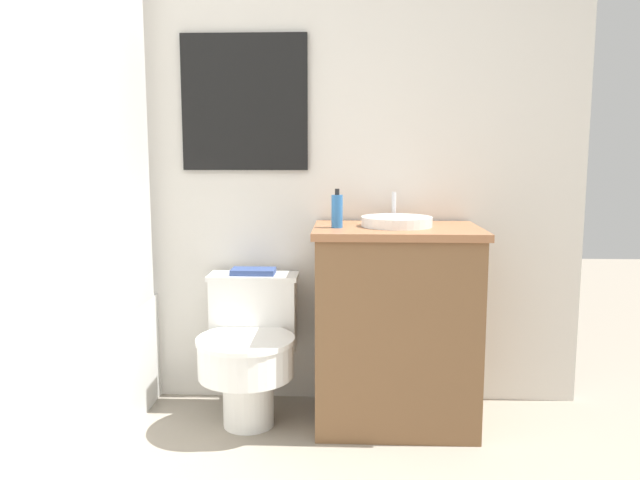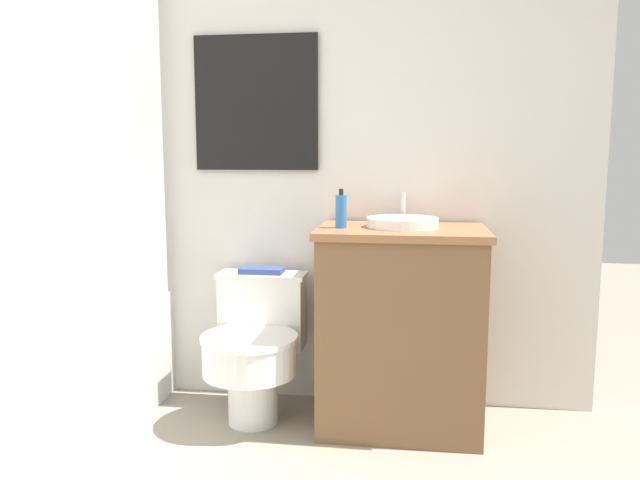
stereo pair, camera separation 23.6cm
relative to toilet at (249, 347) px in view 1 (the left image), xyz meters
The scene contains 7 objects.
wall_back 0.98m from the toilet, 98.78° to the left, with size 3.00×0.07×2.50m.
shower_area 0.88m from the toilet, 146.94° to the right, with size 0.59×1.49×1.98m.
toilet is the anchor object (origin of this frame).
vanity 0.62m from the toilet, ahead, with size 0.68×0.47×0.83m.
sink 0.81m from the toilet, ahead, with size 0.29×0.33×0.13m.
soap_bottle 0.69m from the toilet, ahead, with size 0.05×0.05×0.16m.
book_on_tank 0.33m from the toilet, 90.00° to the left, with size 0.19×0.11×0.02m.
Camera 1 is at (0.45, -0.71, 1.14)m, focal length 35.00 mm.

